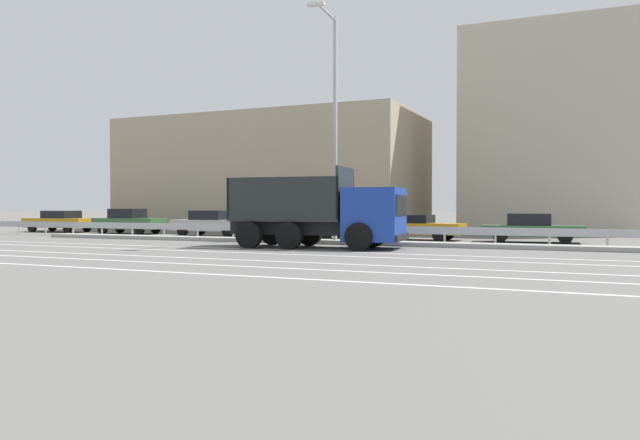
{
  "coord_description": "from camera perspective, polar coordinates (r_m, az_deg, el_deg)",
  "views": [
    {
      "loc": [
        11.0,
        -23.33,
        1.63
      ],
      "look_at": [
        0.45,
        0.42,
        1.07
      ],
      "focal_mm": 35.0,
      "sensor_mm": 36.0,
      "label": 1
    }
  ],
  "objects": [
    {
      "name": "parked_car_4",
      "position": [
        30.85,
        8.5,
        -0.61
      ],
      "size": [
        4.88,
        2.06,
        1.23
      ],
      "rotation": [
        0.0,
        0.0,
        -1.61
      ],
      "color": "#B27A14",
      "rests_on": "ground_plane"
    },
    {
      "name": "parked_car_5",
      "position": [
        29.85,
        18.77,
        -0.68
      ],
      "size": [
        4.54,
        2.21,
        1.32
      ],
      "rotation": [
        0.0,
        0.0,
        -1.49
      ],
      "color": "#335B33",
      "rests_on": "ground_plane"
    },
    {
      "name": "parked_car_3",
      "position": [
        32.14,
        -1.04,
        -0.38
      ],
      "size": [
        4.1,
        1.94,
        1.47
      ],
      "rotation": [
        0.0,
        0.0,
        -1.53
      ],
      "color": "#B27A14",
      "rests_on": "ground_plane"
    },
    {
      "name": "median_road_sign",
      "position": [
        28.97,
        -6.29,
        0.77
      ],
      "size": [
        0.83,
        0.16,
        2.58
      ],
      "color": "white",
      "rests_on": "ground_plane"
    },
    {
      "name": "parked_car_0",
      "position": [
        43.28,
        -22.68,
        -0.1
      ],
      "size": [
        4.73,
        2.01,
        1.37
      ],
      "rotation": [
        0.0,
        0.0,
        1.61
      ],
      "color": "#B27A14",
      "rests_on": "ground_plane"
    },
    {
      "name": "median_island",
      "position": [
        27.38,
        0.22,
        -1.99
      ],
      "size": [
        31.11,
        1.1,
        0.18
      ],
      "primitive_type": "cube",
      "color": "gray",
      "rests_on": "ground_plane"
    },
    {
      "name": "lane_strip_0",
      "position": [
        23.1,
        -2.24,
        -2.81
      ],
      "size": [
        56.56,
        0.16,
        0.01
      ],
      "primitive_type": "cube",
      "color": "silver",
      "rests_on": "ground_plane"
    },
    {
      "name": "background_building_1",
      "position": [
        42.86,
        20.76,
        7.31
      ],
      "size": [
        10.6,
        9.99,
        12.45
      ],
      "primitive_type": "cube",
      "color": "#B7AD99",
      "rests_on": "ground_plane"
    },
    {
      "name": "lane_strip_4",
      "position": [
        16.28,
        -14.92,
        -4.55
      ],
      "size": [
        56.56,
        0.16,
        0.01
      ],
      "primitive_type": "cube",
      "color": "silver",
      "rests_on": "ground_plane"
    },
    {
      "name": "median_guardrail",
      "position": [
        28.24,
        1.0,
        -0.92
      ],
      "size": [
        56.56,
        0.09,
        0.78
      ],
      "color": "#9EA0A5",
      "rests_on": "ground_plane"
    },
    {
      "name": "lane_strip_1",
      "position": [
        21.58,
        -4.26,
        -3.1
      ],
      "size": [
        56.56,
        0.16,
        0.01
      ],
      "primitive_type": "cube",
      "color": "silver",
      "rests_on": "ground_plane"
    },
    {
      "name": "background_building_0",
      "position": [
        43.65,
        -4.39,
        4.14
      ],
      "size": [
        20.22,
        9.68,
        7.7
      ],
      "primitive_type": "cube",
      "color": "tan",
      "rests_on": "ground_plane"
    },
    {
      "name": "parked_car_1",
      "position": [
        39.06,
        -17.07,
        -0.12
      ],
      "size": [
        4.29,
        2.04,
        1.51
      ],
      "rotation": [
        0.0,
        0.0,
        -1.5
      ],
      "color": "#335B33",
      "rests_on": "ground_plane"
    },
    {
      "name": "lane_strip_2",
      "position": [
        19.34,
        -7.89,
        -3.61
      ],
      "size": [
        56.56,
        0.16,
        0.01
      ],
      "primitive_type": "cube",
      "color": "silver",
      "rests_on": "ground_plane"
    },
    {
      "name": "dump_truck",
      "position": [
        24.41,
        1.57,
        0.25
      ],
      "size": [
        7.08,
        3.27,
        3.17
      ],
      "rotation": [
        0.0,
        0.0,
        -1.47
      ],
      "color": "#19389E",
      "rests_on": "ground_plane"
    },
    {
      "name": "street_lamp_1",
      "position": [
        27.14,
        1.27,
        9.35
      ],
      "size": [
        0.71,
        2.7,
        9.83
      ],
      "color": "#ADADB2",
      "rests_on": "ground_plane"
    },
    {
      "name": "lane_strip_3",
      "position": [
        17.89,
        -10.84,
        -4.01
      ],
      "size": [
        56.56,
        0.16,
        0.01
      ],
      "primitive_type": "cube",
      "color": "silver",
      "rests_on": "ground_plane"
    },
    {
      "name": "ground_plane",
      "position": [
        25.85,
        -1.3,
        -2.39
      ],
      "size": [
        320.0,
        320.0,
        0.0
      ],
      "primitive_type": "plane",
      "color": "#605E5B"
    },
    {
      "name": "parked_car_2",
      "position": [
        35.02,
        -9.75,
        -0.28
      ],
      "size": [
        4.64,
        2.07,
        1.41
      ],
      "rotation": [
        0.0,
        0.0,
        -1.55
      ],
      "color": "#A3A3A8",
      "rests_on": "ground_plane"
    }
  ]
}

